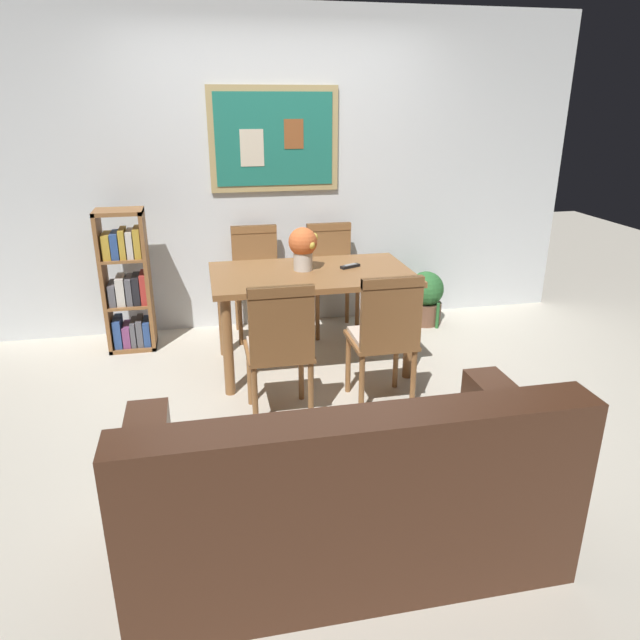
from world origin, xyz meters
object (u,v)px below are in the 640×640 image
Objects in this scene: dining_chair_far_right at (331,269)px; bookshelf at (128,286)px; dining_chair_near_right at (385,330)px; flower_vase at (303,246)px; potted_ivy at (426,298)px; leather_couch at (345,496)px; dining_table at (312,285)px; dining_chair_near_left at (280,341)px; dining_chair_far_left at (256,272)px; tv_remote at (350,266)px.

dining_chair_far_right is 1.66m from bookshelf.
dining_chair_near_right is 0.95m from flower_vase.
flower_vase is at bearing -152.93° from potted_ivy.
bookshelf is at bearing 113.00° from leather_couch.
potted_ivy is (0.84, 1.40, -0.30)m from dining_chair_near_right.
dining_chair_near_right reaches higher than potted_ivy.
potted_ivy is at bearing 30.27° from dining_table.
potted_ivy is at bearing 62.09° from leather_couch.
flower_vase is (0.19, 2.03, 0.60)m from leather_couch.
leather_couch is 3.26× the size of potted_ivy.
dining_chair_near_left is 1.00× the size of dining_chair_far_left.
flower_vase is at bearing 129.48° from dining_table.
tv_remote is (0.62, -0.71, 0.21)m from dining_chair_far_left.
flower_vase is (-0.36, -0.67, 0.38)m from dining_chair_far_right.
flower_vase is at bearing 84.62° from leather_couch.
dining_chair_near_left is 1.72m from bookshelf.
dining_table reaches higher than potted_ivy.
bookshelf is 3.61× the size of flower_vase.
dining_chair_near_right is 5.68× the size of tv_remote.
bookshelf is at bearing 156.07° from flower_vase.
dining_chair_near_left reaches higher than dining_table.
potted_ivy is at bearing 59.19° from dining_chair_near_right.
leather_couch is at bearing -117.91° from potted_ivy.
leather_couch is 1.61× the size of bookshelf.
bookshelf is at bearing 140.94° from dining_chair_near_right.
dining_table is 1.58× the size of dining_chair_far_left.
leather_couch is at bearing -96.95° from dining_table.
bookshelf reaches higher than tv_remote.
dining_chair_near_left is 1.00× the size of dining_chair_near_right.
dining_chair_near_left is 1.06m from tv_remote.
dining_chair_near_right reaches higher than tv_remote.
dining_chair_near_left is 1.52m from dining_chair_far_left.
leather_couch is (0.08, -2.74, -0.22)m from dining_chair_far_left.
dining_table is 2.01m from leather_couch.
leather_couch reaches higher than dining_table.
dining_chair_far_left is 1.03m from bookshelf.
bookshelf is (-1.11, 2.61, 0.21)m from leather_couch.
dining_chair_near_left is at bearing -128.29° from tv_remote.
dining_chair_far_right is 0.91m from potted_ivy.
dining_table is 0.32m from tv_remote.
potted_ivy is (1.51, 1.44, -0.30)m from dining_chair_near_left.
dining_chair_far_right is 2.77m from leather_couch.
dining_chair_far_right is at bearing 88.88° from tv_remote.
bookshelf is (-1.66, -0.10, -0.01)m from dining_chair_far_right.
dining_chair_near_left is at bearing -114.25° from dining_table.
dining_chair_near_right is (0.67, 0.04, 0.00)m from dining_chair_near_left.
flower_vase is at bearing -118.16° from dining_chair_far_right.
dining_chair_near_right and dining_chair_far_right have the same top height.
dining_chair_far_left and dining_chair_near_right have the same top height.
potted_ivy is at bearing 27.07° from flower_vase.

